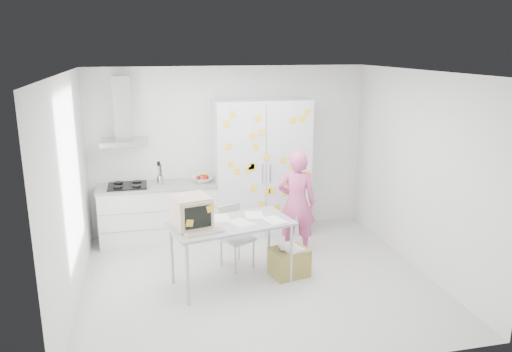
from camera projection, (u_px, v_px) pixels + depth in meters
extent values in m
cube|color=silver|center=(257.00, 280.00, 6.62)|extent=(4.50, 4.00, 0.02)
cube|color=white|center=(230.00, 150.00, 8.16)|extent=(4.50, 0.02, 2.70)
cube|color=white|center=(69.00, 193.00, 5.79)|extent=(0.02, 4.00, 2.70)
cube|color=white|center=(419.00, 172.00, 6.75)|extent=(0.02, 4.00, 2.70)
cube|color=white|center=(257.00, 72.00, 5.93)|extent=(4.50, 4.00, 0.02)
cube|color=white|center=(159.00, 214.00, 7.85)|extent=(1.80, 0.60, 0.88)
cube|color=gray|center=(159.00, 212.00, 7.53)|extent=(1.76, 0.01, 0.01)
cube|color=gray|center=(160.00, 229.00, 7.60)|extent=(1.76, 0.01, 0.01)
cube|color=#9E9E99|center=(157.00, 186.00, 7.73)|extent=(1.84, 0.63, 0.04)
cube|color=black|center=(127.00, 186.00, 7.63)|extent=(0.58, 0.50, 0.03)
cylinder|color=black|center=(118.00, 187.00, 7.48)|extent=(0.14, 0.14, 0.02)
cylinder|color=black|center=(137.00, 186.00, 7.54)|extent=(0.14, 0.14, 0.02)
cylinder|color=black|center=(118.00, 183.00, 7.70)|extent=(0.14, 0.14, 0.02)
cylinder|color=black|center=(137.00, 182.00, 7.76)|extent=(0.14, 0.14, 0.02)
cylinder|color=silver|center=(160.00, 180.00, 7.72)|extent=(0.10, 0.10, 0.14)
cylinder|color=black|center=(159.00, 174.00, 7.70)|extent=(0.01, 0.01, 0.30)
cylinder|color=black|center=(161.00, 174.00, 7.69)|extent=(0.01, 0.01, 0.30)
cylinder|color=black|center=(160.00, 173.00, 7.71)|extent=(0.01, 0.01, 0.30)
cube|color=black|center=(159.00, 164.00, 7.66)|extent=(0.05, 0.01, 0.07)
imported|color=white|center=(202.00, 180.00, 7.87)|extent=(0.31, 0.31, 0.08)
sphere|color=#B2140F|center=(198.00, 178.00, 7.87)|extent=(0.08, 0.08, 0.08)
sphere|color=#B2140F|center=(205.00, 179.00, 7.82)|extent=(0.08, 0.08, 0.08)
sphere|color=#B2140F|center=(206.00, 177.00, 7.91)|extent=(0.08, 0.08, 0.08)
cylinder|color=yellow|center=(201.00, 175.00, 7.86)|extent=(0.09, 0.17, 0.10)
cylinder|color=yellow|center=(202.00, 175.00, 7.87)|extent=(0.04, 0.17, 0.10)
cylinder|color=yellow|center=(204.00, 175.00, 7.87)|extent=(0.08, 0.17, 0.10)
cube|color=silver|center=(125.00, 142.00, 7.50)|extent=(0.70, 0.48, 0.07)
cube|color=silver|center=(123.00, 108.00, 7.49)|extent=(0.26, 0.24, 0.95)
cube|color=silver|center=(261.00, 168.00, 8.01)|extent=(1.50, 0.65, 2.20)
cube|color=slate|center=(266.00, 173.00, 7.70)|extent=(0.01, 0.01, 2.16)
cube|color=silver|center=(263.00, 173.00, 7.68)|extent=(0.02, 0.02, 0.30)
cube|color=silver|center=(270.00, 173.00, 7.70)|extent=(0.02, 0.02, 0.30)
cube|color=yellow|center=(293.00, 120.00, 7.58)|extent=(0.10, 0.00, 0.10)
cube|color=yellow|center=(302.00, 119.00, 7.61)|extent=(0.12, 0.00, 0.12)
cube|color=yellow|center=(307.00, 174.00, 7.85)|extent=(0.12, 0.00, 0.12)
cube|color=yellow|center=(251.00, 167.00, 7.62)|extent=(0.10, 0.00, 0.10)
cube|color=yellow|center=(267.00, 157.00, 7.64)|extent=(0.12, 0.00, 0.12)
cube|color=yellow|center=(289.00, 187.00, 7.84)|extent=(0.12, 0.00, 0.12)
cube|color=yellow|center=(254.00, 188.00, 7.72)|extent=(0.10, 0.00, 0.10)
cube|color=yellow|center=(258.00, 118.00, 7.45)|extent=(0.12, 0.00, 0.12)
cube|color=yellow|center=(272.00, 191.00, 7.79)|extent=(0.12, 0.00, 0.12)
cube|color=yellow|center=(292.00, 166.00, 7.76)|extent=(0.12, 0.00, 0.12)
cube|color=yellow|center=(284.00, 182.00, 7.80)|extent=(0.10, 0.00, 0.10)
cube|color=yellow|center=(253.00, 136.00, 7.50)|extent=(0.12, 0.00, 0.12)
cube|color=yellow|center=(237.00, 172.00, 7.59)|extent=(0.10, 0.00, 0.10)
cube|color=yellow|center=(231.00, 165.00, 7.54)|extent=(0.10, 0.00, 0.10)
cube|color=yellow|center=(226.00, 124.00, 7.37)|extent=(0.11, 0.00, 0.11)
cube|color=yellow|center=(262.00, 205.00, 7.81)|extent=(0.10, 0.00, 0.10)
cube|color=yellow|center=(254.00, 166.00, 7.63)|extent=(0.11, 0.00, 0.11)
cube|color=yellow|center=(299.00, 202.00, 7.94)|extent=(0.11, 0.00, 0.11)
cube|color=yellow|center=(307.00, 112.00, 7.60)|extent=(0.10, 0.00, 0.10)
cube|color=yellow|center=(256.00, 147.00, 7.55)|extent=(0.10, 0.00, 0.10)
cube|color=yellow|center=(248.00, 170.00, 7.62)|extent=(0.11, 0.00, 0.11)
cube|color=yellow|center=(277.00, 208.00, 7.88)|extent=(0.10, 0.00, 0.10)
cube|color=yellow|center=(233.00, 114.00, 7.35)|extent=(0.10, 0.00, 0.10)
cube|color=yellow|center=(229.00, 147.00, 7.46)|extent=(0.12, 0.00, 0.12)
cube|color=yellow|center=(285.00, 192.00, 7.85)|extent=(0.11, 0.00, 0.11)
cube|color=yellow|center=(262.00, 133.00, 7.52)|extent=(0.11, 0.00, 0.11)
cube|color=yellow|center=(283.00, 161.00, 7.71)|extent=(0.11, 0.00, 0.11)
cube|color=yellow|center=(267.00, 192.00, 7.78)|extent=(0.11, 0.00, 0.11)
imported|color=#DD568F|center=(296.00, 203.00, 7.29)|extent=(0.65, 0.52, 1.56)
cube|color=#999FA3|center=(231.00, 224.00, 6.33)|extent=(1.67, 1.10, 0.03)
cylinder|color=#ADADB2|center=(188.00, 275.00, 5.87)|extent=(0.05, 0.05, 0.79)
cylinder|color=#ADADB2|center=(291.00, 254.00, 6.46)|extent=(0.05, 0.05, 0.79)
cylinder|color=#ADADB2|center=(172.00, 255.00, 6.42)|extent=(0.05, 0.05, 0.79)
cylinder|color=#ADADB2|center=(269.00, 237.00, 7.02)|extent=(0.05, 0.05, 0.79)
cube|color=#C0AC8F|center=(192.00, 211.00, 6.15)|extent=(0.51, 0.52, 0.40)
cube|color=#C0AC8F|center=(198.00, 217.00, 5.95)|extent=(0.39, 0.11, 0.35)
cube|color=black|center=(198.00, 217.00, 5.94)|extent=(0.32, 0.08, 0.27)
cube|color=gold|center=(190.00, 223.00, 5.90)|extent=(0.10, 0.03, 0.10)
cube|color=gold|center=(210.00, 209.00, 5.97)|extent=(0.10, 0.03, 0.10)
cube|color=#C0AC8F|center=(204.00, 232.00, 5.97)|extent=(0.51, 0.27, 0.03)
cube|color=gray|center=(204.00, 231.00, 5.96)|extent=(0.46, 0.22, 0.01)
cube|color=silver|center=(241.00, 223.00, 6.33)|extent=(0.36, 0.40, 0.00)
cube|color=silver|center=(254.00, 215.00, 6.61)|extent=(0.27, 0.35, 0.00)
cube|color=silver|center=(274.00, 220.00, 6.41)|extent=(0.32, 0.38, 0.00)
cube|color=silver|center=(221.00, 218.00, 6.50)|extent=(0.26, 0.34, 0.00)
cube|color=#B3B3B0|center=(237.00, 239.00, 6.89)|extent=(0.53, 0.53, 0.04)
cube|color=#B3B3B0|center=(229.00, 219.00, 6.96)|extent=(0.34, 0.20, 0.43)
cylinder|color=#AEAEB3|center=(236.00, 260.00, 6.73)|extent=(0.04, 0.04, 0.40)
cylinder|color=#AEAEB3|center=(253.00, 254.00, 6.93)|extent=(0.04, 0.04, 0.40)
cylinder|color=#AEAEB3|center=(221.00, 253.00, 6.96)|extent=(0.04, 0.04, 0.40)
cylinder|color=#AEAEB3|center=(239.00, 247.00, 7.17)|extent=(0.04, 0.04, 0.40)
cube|color=olive|center=(289.00, 262.00, 6.70)|extent=(0.54, 0.47, 0.38)
cube|color=silver|center=(291.00, 248.00, 6.64)|extent=(0.32, 0.36, 0.03)
cube|color=silver|center=(286.00, 246.00, 6.67)|extent=(0.22, 0.30, 0.00)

